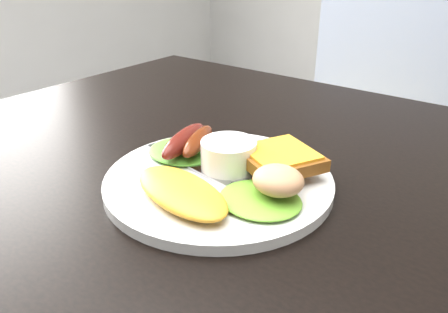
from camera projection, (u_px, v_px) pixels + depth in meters
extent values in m
cube|color=black|center=(321.00, 212.00, 0.48)|extent=(1.20, 0.80, 0.04)
cube|color=tan|center=(352.00, 153.00, 1.27)|extent=(0.49, 0.49, 0.05)
imported|color=navy|center=(287.00, 109.00, 1.01)|extent=(0.55, 0.46, 1.31)
cylinder|color=white|center=(219.00, 180.00, 0.49)|extent=(0.25, 0.25, 0.01)
ellipsoid|color=#338F18|center=(184.00, 151.00, 0.54)|extent=(0.10, 0.09, 0.01)
ellipsoid|color=olive|center=(260.00, 199.00, 0.43)|extent=(0.09, 0.08, 0.01)
ellipsoid|color=yellow|center=(181.00, 191.00, 0.44)|extent=(0.14, 0.09, 0.02)
ellipsoid|color=maroon|center=(184.00, 140.00, 0.53)|extent=(0.05, 0.11, 0.03)
ellipsoid|color=#66350C|center=(198.00, 141.00, 0.52)|extent=(0.05, 0.09, 0.02)
cylinder|color=white|center=(229.00, 156.00, 0.49)|extent=(0.07, 0.07, 0.04)
cube|color=brown|center=(273.00, 161.00, 0.51)|extent=(0.08, 0.08, 0.01)
cube|color=#965419|center=(279.00, 159.00, 0.48)|extent=(0.11, 0.11, 0.01)
ellipsoid|color=beige|center=(278.00, 180.00, 0.43)|extent=(0.05, 0.05, 0.03)
cube|color=#ADAFB7|center=(187.00, 163.00, 0.51)|extent=(0.14, 0.03, 0.00)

